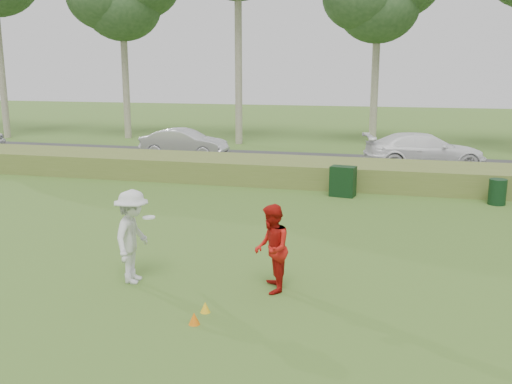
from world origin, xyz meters
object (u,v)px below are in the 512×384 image
(utility_cabinet, at_px, (343,181))
(car_mid, at_px, (184,143))
(cone_orange, at_px, (194,318))
(car_right, at_px, (424,151))
(player_red, at_px, (272,249))
(trash_bin, at_px, (497,192))
(cone_yellow, at_px, (205,307))
(player_white, at_px, (133,237))

(utility_cabinet, height_order, car_mid, car_mid)
(cone_orange, distance_m, car_right, 18.66)
(car_mid, bearing_deg, player_red, -153.13)
(cone_orange, bearing_deg, car_mid, 112.01)
(cone_orange, distance_m, car_mid, 19.70)
(car_right, bearing_deg, cone_orange, 153.01)
(trash_bin, bearing_deg, cone_orange, -120.64)
(trash_bin, distance_m, car_right, 7.04)
(utility_cabinet, xyz_separation_m, car_right, (3.02, 6.69, 0.31))
(utility_cabinet, distance_m, car_mid, 11.22)
(cone_yellow, xyz_separation_m, car_mid, (-7.40, 17.71, 0.69))
(player_white, distance_m, cone_yellow, 2.53)
(car_mid, bearing_deg, car_right, -91.11)
(player_red, xyz_separation_m, car_right, (3.51, 16.17, -0.07))
(player_red, bearing_deg, trash_bin, 134.02)
(cone_yellow, relative_size, utility_cabinet, 0.19)
(cone_orange, bearing_deg, car_right, 75.96)
(player_white, distance_m, utility_cabinet, 10.33)
(trash_bin, height_order, car_right, car_right)
(car_mid, bearing_deg, cone_yellow, -157.64)
(player_red, distance_m, cone_orange, 2.32)
(trash_bin, xyz_separation_m, car_right, (-2.25, 6.65, 0.42))
(trash_bin, bearing_deg, player_red, -121.19)
(cone_yellow, xyz_separation_m, car_right, (4.50, 17.54, 0.75))
(cone_yellow, distance_m, trash_bin, 12.81)
(car_right, bearing_deg, trash_bin, -174.29)
(car_right, bearing_deg, utility_cabinet, 142.72)
(cone_orange, distance_m, utility_cabinet, 11.50)
(player_red, relative_size, car_mid, 0.42)
(player_white, xyz_separation_m, trash_bin, (8.80, 9.73, -0.59))
(cone_orange, bearing_deg, player_white, 140.07)
(player_red, bearing_deg, car_mid, -167.60)
(trash_bin, relative_size, car_mid, 0.20)
(player_white, height_order, cone_orange, player_white)
(car_right, bearing_deg, player_red, 154.79)
(utility_cabinet, relative_size, trash_bin, 1.25)
(cone_orange, xyz_separation_m, trash_bin, (6.77, 11.43, 0.33))
(car_mid, relative_size, car_right, 0.81)
(player_red, xyz_separation_m, utility_cabinet, (0.49, 9.48, -0.38))
(cone_yellow, bearing_deg, trash_bin, 58.21)
(player_red, xyz_separation_m, cone_orange, (-1.01, -1.92, -0.82))
(player_red, distance_m, car_mid, 18.36)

